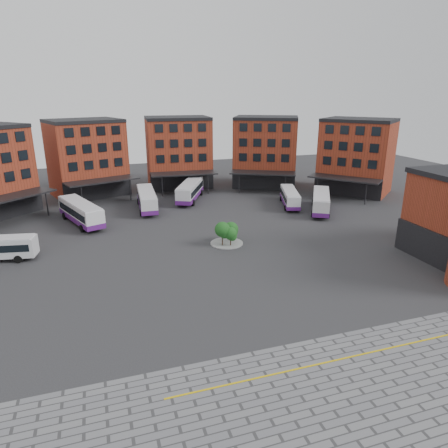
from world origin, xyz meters
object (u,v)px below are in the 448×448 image
object	(u,v)px
bus_b	(81,212)
bus_e	(290,197)
tree_island	(228,232)
bus_d	(190,190)
bus_f	(321,201)
bus_c	(147,199)

from	to	relation	value
bus_b	bus_e	distance (m)	35.46
tree_island	bus_d	bearing A→B (deg)	88.65
bus_f	tree_island	bearing A→B (deg)	-122.87
bus_b	bus_f	distance (m)	39.20
tree_island	bus_b	distance (m)	24.29
bus_c	bus_d	distance (m)	9.39
bus_c	bus_f	xyz separation A→B (m)	(28.05, -10.41, -0.04)
bus_b	bus_f	size ratio (longest dim) A/B	1.11
tree_island	bus_d	size ratio (longest dim) A/B	0.36
bus_e	bus_d	bearing A→B (deg)	169.18
tree_island	bus_f	size ratio (longest dim) A/B	0.39
bus_c	bus_e	xyz separation A→B (m)	(24.69, -5.48, -0.24)
tree_island	bus_c	bearing A→B (deg)	111.52
tree_island	bus_f	distance (m)	22.36
tree_island	bus_b	bearing A→B (deg)	140.69
tree_island	bus_b	xyz separation A→B (m)	(-18.79, 15.39, 0.14)
tree_island	bus_e	xyz separation A→B (m)	(16.67, 14.87, -0.17)
bus_c	bus_d	world-z (taller)	bus_d
bus_b	bus_f	xyz separation A→B (m)	(38.82, -5.44, -0.11)
tree_island	bus_e	world-z (taller)	tree_island
bus_b	bus_c	bearing A→B (deg)	4.11
bus_b	bus_e	world-z (taller)	bus_b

